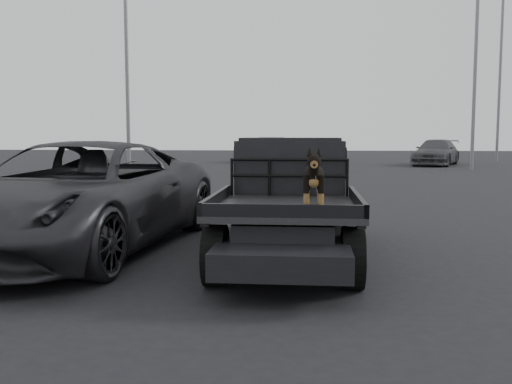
# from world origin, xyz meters

# --- Properties ---
(ground) EXTENTS (120.00, 120.00, 0.00)m
(ground) POSITION_xyz_m (0.00, 0.00, 0.00)
(ground) COLOR black
(ground) RESTS_ON ground
(flatbed_ute) EXTENTS (2.00, 5.40, 0.92)m
(flatbed_ute) POSITION_xyz_m (0.27, 1.76, 0.46)
(flatbed_ute) COLOR black
(flatbed_ute) RESTS_ON ground
(ute_cab) EXTENTS (1.72, 1.30, 0.88)m
(ute_cab) POSITION_xyz_m (0.27, 2.71, 1.36)
(ute_cab) COLOR black
(ute_cab) RESTS_ON flatbed_ute
(headache_rack) EXTENTS (1.80, 0.08, 0.55)m
(headache_rack) POSITION_xyz_m (0.27, 1.96, 1.20)
(headache_rack) COLOR black
(headache_rack) RESTS_ON flatbed_ute
(dog) EXTENTS (0.32, 0.60, 0.74)m
(dog) POSITION_xyz_m (0.63, 0.29, 1.29)
(dog) COLOR black
(dog) RESTS_ON flatbed_ute
(parked_suv) EXTENTS (3.54, 6.56, 1.75)m
(parked_suv) POSITION_xyz_m (-3.11, 2.05, 0.87)
(parked_suv) COLOR #29292E
(parked_suv) RESTS_ON ground
(distant_car_a) EXTENTS (2.12, 5.19, 1.67)m
(distant_car_a) POSITION_xyz_m (-1.90, 31.32, 0.84)
(distant_car_a) COLOR #47464B
(distant_car_a) RESTS_ON ground
(distant_car_b) EXTENTS (4.03, 5.76, 1.55)m
(distant_car_b) POSITION_xyz_m (8.26, 28.62, 0.77)
(distant_car_b) COLOR #454449
(distant_car_b) RESTS_ON ground
(floodlight_near) EXTENTS (1.08, 0.28, 13.24)m
(floodlight_near) POSITION_xyz_m (-7.99, 19.89, 7.21)
(floodlight_near) COLOR slate
(floodlight_near) RESTS_ON ground
(floodlight_mid) EXTENTS (1.08, 0.28, 12.66)m
(floodlight_mid) POSITION_xyz_m (9.01, 23.72, 6.92)
(floodlight_mid) COLOR slate
(floodlight_mid) RESTS_ON ground
(floodlight_far) EXTENTS (1.08, 0.28, 15.09)m
(floodlight_far) POSITION_xyz_m (13.17, 32.88, 8.15)
(floodlight_far) COLOR slate
(floodlight_far) RESTS_ON ground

